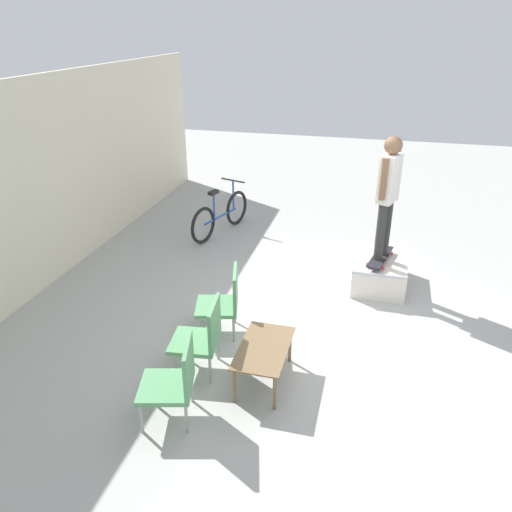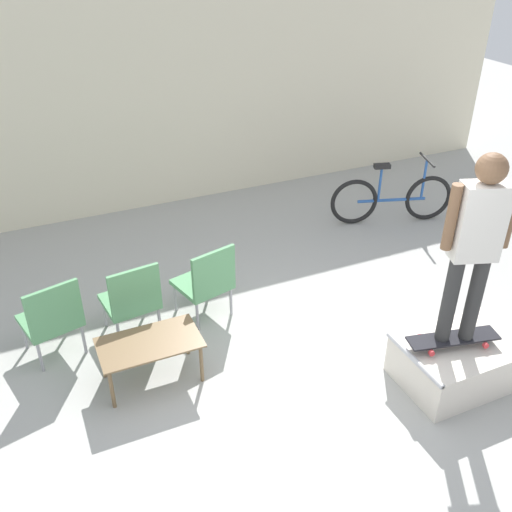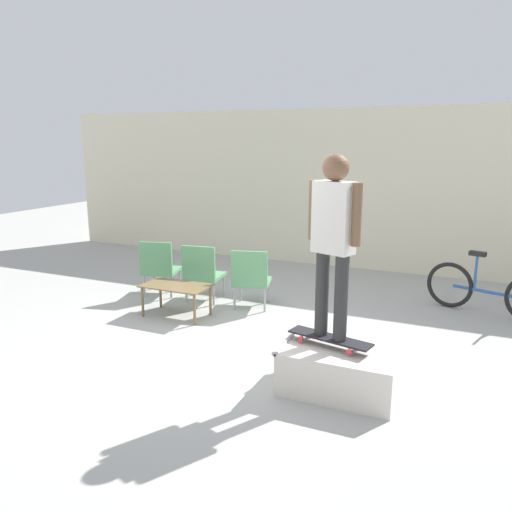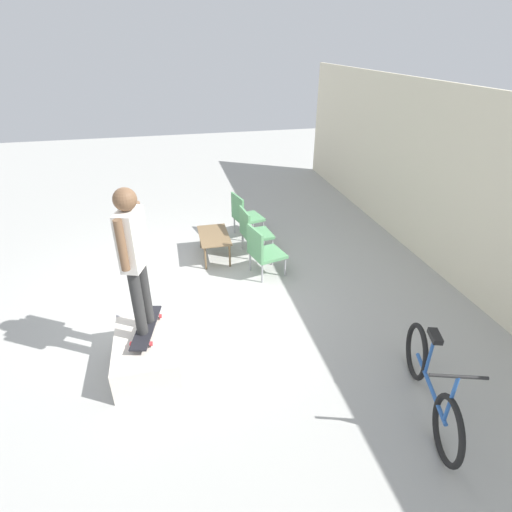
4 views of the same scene
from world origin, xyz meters
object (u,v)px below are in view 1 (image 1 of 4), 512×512
patio_chair_left (175,379)px  patio_chair_right (224,300)px  bicycle (221,215)px  patio_chair_center (202,335)px  person_skater (388,188)px  coffee_table (264,351)px  skateboard_on_ramp (380,257)px  skate_ramp_box (379,271)px

patio_chair_left → patio_chair_right: 1.59m
patio_chair_left → bicycle: 4.87m
patio_chair_center → bicycle: size_ratio=0.52×
person_skater → bicycle: bearing=82.9°
coffee_table → bicycle: size_ratio=0.55×
person_skater → patio_chair_center: (-2.51, 1.87, -1.09)m
patio_chair_center → coffee_table: bearing=81.9°
skateboard_on_ramp → patio_chair_center: 3.12m
patio_chair_center → patio_chair_right: size_ratio=1.00×
patio_chair_center → person_skater: bearing=136.2°
person_skater → patio_chair_right: size_ratio=1.97×
patio_chair_left → person_skater: bearing=136.0°
person_skater → coffee_table: person_skater is taller
person_skater → patio_chair_left: person_skater is taller
person_skater → coffee_table: bearing=174.6°
skateboard_on_ramp → bicycle: 3.30m
patio_chair_center → skateboard_on_ramp: bearing=136.2°
skate_ramp_box → skateboard_on_ramp: (-0.12, 0.01, 0.30)m
skate_ramp_box → coffee_table: skate_ramp_box is taller
person_skater → patio_chair_center: size_ratio=1.97×
coffee_table → patio_chair_center: 0.72m
person_skater → patio_chair_right: (-1.70, 1.87, -1.09)m
person_skater → bicycle: 3.51m
skate_ramp_box → bicycle: bicycle is taller
skateboard_on_ramp → coffee_table: skateboard_on_ramp is taller
patio_chair_left → coffee_table: bearing=122.6°
skateboard_on_ramp → person_skater: size_ratio=0.50×
patio_chair_center → bicycle: bearing=-171.8°
coffee_table → patio_chair_center: (0.01, 0.71, 0.08)m
skateboard_on_ramp → bicycle: bearing=76.1°
coffee_table → patio_chair_center: bearing=89.0°
person_skater → patio_chair_left: size_ratio=1.97×
patio_chair_right → bicycle: 3.34m
patio_chair_left → bicycle: size_ratio=0.52×
skateboard_on_ramp → bicycle: (1.46, 2.95, -0.16)m
patio_chair_left → bicycle: bearing=178.4°
skate_ramp_box → coffee_table: size_ratio=1.20×
skateboard_on_ramp → patio_chair_center: bearing=155.8°
patio_chair_right → bicycle: bicycle is taller
patio_chair_left → patio_chair_center: size_ratio=1.00×
coffee_table → patio_chair_right: patio_chair_right is taller
skate_ramp_box → patio_chair_right: patio_chair_right is taller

